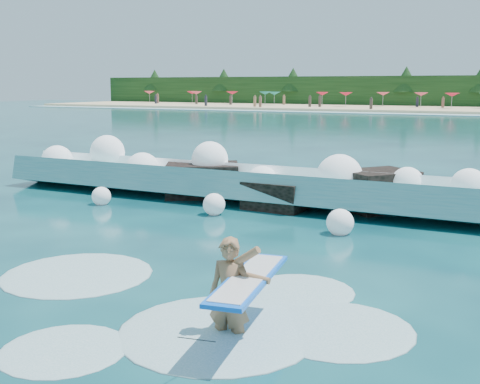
{
  "coord_description": "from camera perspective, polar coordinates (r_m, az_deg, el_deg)",
  "views": [
    {
      "loc": [
        7.57,
        -9.94,
        3.59
      ],
      "look_at": [
        1.5,
        2.0,
        1.2
      ],
      "focal_mm": 45.0,
      "sensor_mm": 36.0,
      "label": 1
    }
  ],
  "objects": [
    {
      "name": "wet_band",
      "position": [
        77.39,
        21.46,
        6.8
      ],
      "size": [
        140.0,
        5.0,
        0.08
      ],
      "primitive_type": "cube",
      "color": "silver",
      "rests_on": "ground"
    },
    {
      "name": "surf_foam",
      "position": [
        9.89,
        -4.7,
        -11.21
      ],
      "size": [
        9.04,
        5.57,
        0.15
      ],
      "color": "silver",
      "rests_on": "ground"
    },
    {
      "name": "ground",
      "position": [
        13.0,
        -9.99,
        -6.07
      ],
      "size": [
        200.0,
        200.0,
        0.0
      ],
      "primitive_type": "plane",
      "color": "#072C38",
      "rests_on": "ground"
    },
    {
      "name": "beachgoers",
      "position": [
        87.36,
        15.36,
        8.15
      ],
      "size": [
        98.95,
        12.26,
        1.93
      ],
      "color": "#3F332D",
      "rests_on": "ground"
    },
    {
      "name": "surfer_with_board",
      "position": [
        8.72,
        -0.57,
        -9.59
      ],
      "size": [
        1.09,
        2.94,
        1.76
      ],
      "color": "#916643",
      "rests_on": "ground"
    },
    {
      "name": "breaking_wave",
      "position": [
        19.0,
        -0.35,
        0.76
      ],
      "size": [
        16.6,
        2.65,
        1.43
      ],
      "color": "teal",
      "rests_on": "ground"
    },
    {
      "name": "wave_spray",
      "position": [
        18.97,
        -2.02,
        2.08
      ],
      "size": [
        14.8,
        3.97,
        1.89
      ],
      "color": "white",
      "rests_on": "ground"
    },
    {
      "name": "rock_cluster",
      "position": [
        18.53,
        3.41,
        0.28
      ],
      "size": [
        8.34,
        3.16,
        1.35
      ],
      "color": "black",
      "rests_on": "ground"
    }
  ]
}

